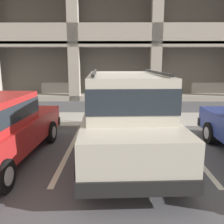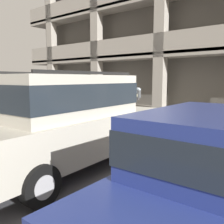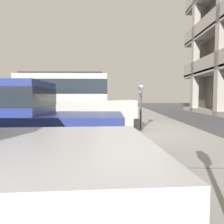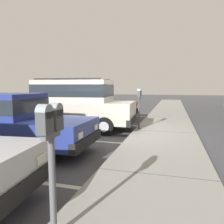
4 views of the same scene
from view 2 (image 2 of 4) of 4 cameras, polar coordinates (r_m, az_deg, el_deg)
The scene contains 6 objects.
ground_plane at distance 7.14m, azimuth 4.92°, elevation -8.23°, with size 80.00×80.00×0.10m.
sidewalk at distance 8.19m, azimuth 10.11°, elevation -5.47°, with size 40.00×2.20×0.12m.
parking_stall_lines at distance 5.22m, azimuth 10.38°, elevation -13.77°, with size 12.49×4.80×0.01m.
silver_suv at distance 5.33m, azimuth -10.10°, elevation -1.22°, with size 2.19×4.87×2.03m.
dark_hatchback at distance 3.27m, azimuth 24.17°, elevation -12.32°, with size 1.91×4.51×1.54m.
parking_meter_near at distance 7.31m, azimuth 5.19°, elevation 2.54°, with size 0.35×0.12×1.52m.
Camera 2 is at (3.87, -5.68, 1.90)m, focal length 40.00 mm.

